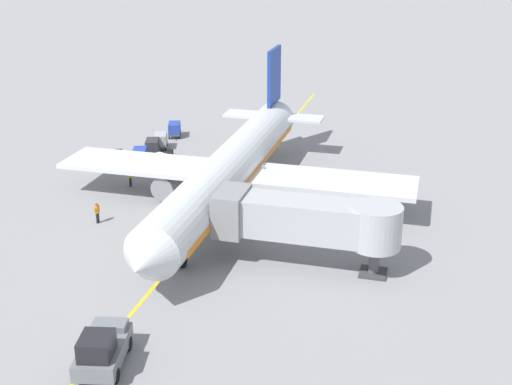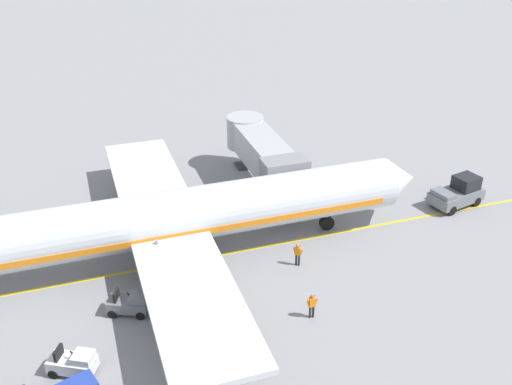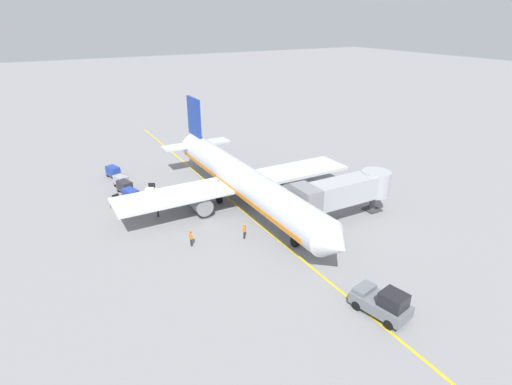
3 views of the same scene
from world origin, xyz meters
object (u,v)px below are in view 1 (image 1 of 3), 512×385
Objects in this scene: parked_airliner at (231,169)px; jet_bridge at (306,219)px; baggage_tug_trailing at (164,160)px; ground_crew_wing_walker at (130,176)px; baggage_cart_second_in_train at (152,146)px; baggage_cart_third_in_train at (161,140)px; baggage_tug_lead at (191,175)px; pushback_tractor at (102,349)px; baggage_cart_front at (140,155)px; ground_crew_marshaller at (154,226)px; ground_crew_loader at (97,212)px; baggage_cart_tail_end at (174,129)px; baggage_tug_spare at (118,160)px.

parked_airliner reaches higher than jet_bridge.
baggage_tug_trailing is at bearing -44.05° from jet_bridge.
jet_bridge is 21.20m from ground_crew_wing_walker.
baggage_cart_second_in_train is at bearing -42.39° from parked_airliner.
baggage_tug_trailing is at bearing 115.76° from baggage_cart_third_in_train.
jet_bridge is at bearing 148.96° from ground_crew_wing_walker.
parked_airliner is 12.11m from baggage_tug_trailing.
parked_airliner is 13.42× the size of baggage_tug_lead.
baggage_cart_front is (11.72, -30.75, -0.15)m from pushback_tractor.
baggage_tug_trailing is (9.20, -30.75, -0.39)m from pushback_tractor.
baggage_cart_front is at bearing -62.22° from ground_crew_marshaller.
pushback_tractor is 2.82× the size of ground_crew_marshaller.
baggage_tug_trailing is at bearing -89.56° from ground_crew_loader.
ground_crew_wing_walker is (-1.66, 5.77, 0.00)m from baggage_cart_front.
ground_crew_wing_walker is 8.12m from ground_crew_loader.
baggage_cart_tail_end is at bearing -87.78° from baggage_cart_third_in_train.
ground_crew_wing_walker is (-1.68, 8.87, 0.00)m from baggage_cart_second_in_train.
baggage_cart_front is (2.51, -0.00, 0.24)m from baggage_tug_trailing.
pushback_tractor is 2.82× the size of ground_crew_loader.
baggage_cart_tail_end is at bearing -73.56° from pushback_tractor.
baggage_cart_second_in_train is at bearing -45.04° from baggage_tug_lead.
parked_airliner is at bearing -48.43° from jet_bridge.
ground_crew_wing_walker is at bearing -55.99° from ground_crew_marshaller.
baggage_cart_front is 9.54m from baggage_cart_tail_end.
jet_bridge reaches higher than baggage_cart_tail_end.
baggage_tug_spare is 1.63× the size of ground_crew_loader.
jet_bridge is 4.23× the size of baggage_cart_second_in_train.
parked_airliner is 22.01× the size of ground_crew_marshaller.
baggage_tug_lead is 5.41m from ground_crew_wing_walker.
ground_crew_wing_walker is at bearing 100.73° from baggage_cart_second_in_train.
baggage_cart_third_in_train and baggage_cart_tail_end have the same top height.
pushback_tractor is 27.75m from baggage_tug_lead.
baggage_cart_second_in_train is at bearing -81.13° from ground_crew_loader.
pushback_tractor is at bearing 106.67° from baggage_tug_trailing.
baggage_tug_trailing is 5.80m from baggage_cart_third_in_train.
baggage_tug_trailing is at bearing -70.17° from ground_crew_marshaller.
baggage_tug_trailing is 0.93× the size of baggage_cart_tail_end.
parked_airliner reaches higher than baggage_tug_lead.
baggage_tug_lead is (13.14, -13.13, -2.74)m from jet_bridge.
baggage_cart_third_in_train is 19.23m from ground_crew_loader.
ground_crew_marshaller reaches higher than baggage_cart_third_in_train.
parked_airliner is at bearing 137.61° from baggage_cart_second_in_train.
ground_crew_marshaller reaches higher than baggage_cart_tail_end.
baggage_cart_second_in_train is at bearing -89.56° from baggage_cart_front.
pushback_tractor is 2.82× the size of ground_crew_wing_walker.
ground_crew_wing_walker is (10.06, -24.98, -0.15)m from pushback_tractor.
baggage_tug_trailing is at bearing -40.77° from baggage_tug_lead.
parked_airliner is 22.01× the size of ground_crew_loader.
ground_crew_loader is (-4.29, 12.39, 0.24)m from baggage_tug_spare.
parked_airliner reaches higher than baggage_cart_front.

